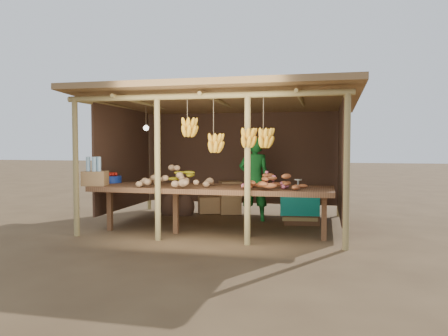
# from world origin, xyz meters

# --- Properties ---
(ground) EXTENTS (60.00, 60.00, 0.00)m
(ground) POSITION_xyz_m (0.00, 0.00, 0.00)
(ground) COLOR brown
(ground) RESTS_ON ground
(stall_structure) EXTENTS (4.70, 3.50, 2.43)m
(stall_structure) POSITION_xyz_m (0.04, -0.01, 1.91)
(stall_structure) COLOR tan
(stall_structure) RESTS_ON ground
(counter) EXTENTS (3.90, 1.05, 0.80)m
(counter) POSITION_xyz_m (0.00, -0.95, 0.74)
(counter) COLOR brown
(counter) RESTS_ON ground
(potato_heap) EXTENTS (1.20, 0.82, 0.37)m
(potato_heap) POSITION_xyz_m (-0.56, -1.21, 0.99)
(potato_heap) COLOR #946F4C
(potato_heap) RESTS_ON counter
(sweet_potato_heap) EXTENTS (1.02, 0.76, 0.35)m
(sweet_potato_heap) POSITION_xyz_m (1.08, -1.19, 0.98)
(sweet_potato_heap) COLOR #9E5128
(sweet_potato_heap) RESTS_ON counter
(onion_heap) EXTENTS (0.78, 0.58, 0.35)m
(onion_heap) POSITION_xyz_m (0.88, -1.07, 0.98)
(onion_heap) COLOR #C96177
(onion_heap) RESTS_ON counter
(banana_pile) EXTENTS (0.62, 0.43, 0.35)m
(banana_pile) POSITION_xyz_m (-0.57, -0.57, 0.97)
(banana_pile) COLOR yellow
(banana_pile) RESTS_ON counter
(tomato_basin) EXTENTS (0.35, 0.35, 0.18)m
(tomato_basin) POSITION_xyz_m (-1.90, -0.68, 0.87)
(tomato_basin) COLOR navy
(tomato_basin) RESTS_ON counter
(bottle_box) EXTENTS (0.43, 0.37, 0.48)m
(bottle_box) POSITION_xyz_m (-1.90, -1.25, 0.98)
(bottle_box) COLOR #9B7145
(bottle_box) RESTS_ON counter
(vendor) EXTENTS (0.67, 0.52, 1.62)m
(vendor) POSITION_xyz_m (0.48, 0.54, 0.81)
(vendor) COLOR #187028
(vendor) RESTS_ON ground
(tarp_crate) EXTENTS (0.78, 0.70, 0.85)m
(tarp_crate) POSITION_xyz_m (1.37, 0.49, 0.35)
(tarp_crate) COLOR brown
(tarp_crate) RESTS_ON ground
(carton_stack) EXTENTS (1.00, 0.49, 0.69)m
(carton_stack) POSITION_xyz_m (-0.30, 1.20, 0.30)
(carton_stack) COLOR #9B7145
(carton_stack) RESTS_ON ground
(burlap_sacks) EXTENTS (0.75, 0.39, 0.53)m
(burlap_sacks) POSITION_xyz_m (-1.22, 0.88, 0.23)
(burlap_sacks) COLOR #4C3123
(burlap_sacks) RESTS_ON ground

